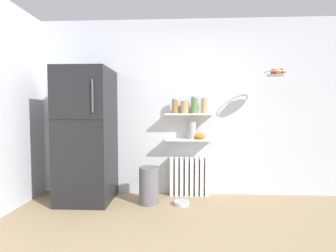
{
  "coord_description": "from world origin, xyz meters",
  "views": [
    {
      "loc": [
        -0.11,
        -1.67,
        1.23
      ],
      "look_at": [
        -0.27,
        1.6,
        1.05
      ],
      "focal_mm": 26.24,
      "sensor_mm": 36.0,
      "label": 1
    }
  ],
  "objects_px": {
    "refrigerator": "(87,135)",
    "storage_jar_2": "(194,105)",
    "radiator": "(189,176)",
    "storage_jar_1": "(185,107)",
    "shelf_bowl": "(199,136)",
    "storage_jar_3": "(204,106)",
    "trash_bin": "(149,185)",
    "storage_jar_0": "(175,106)",
    "pet_food_bowl": "(182,203)",
    "vase": "(192,130)",
    "hanging_fruit_basket": "(276,72)"
  },
  "relations": [
    {
      "from": "pet_food_bowl",
      "to": "hanging_fruit_basket",
      "type": "height_order",
      "value": "hanging_fruit_basket"
    },
    {
      "from": "refrigerator",
      "to": "storage_jar_3",
      "type": "distance_m",
      "value": 1.7
    },
    {
      "from": "storage_jar_3",
      "to": "vase",
      "type": "distance_m",
      "value": 0.4
    },
    {
      "from": "storage_jar_1",
      "to": "pet_food_bowl",
      "type": "relative_size",
      "value": 0.87
    },
    {
      "from": "shelf_bowl",
      "to": "storage_jar_2",
      "type": "bearing_deg",
      "value": 180.0
    },
    {
      "from": "storage_jar_1",
      "to": "storage_jar_3",
      "type": "distance_m",
      "value": 0.28
    },
    {
      "from": "storage_jar_0",
      "to": "hanging_fruit_basket",
      "type": "height_order",
      "value": "hanging_fruit_basket"
    },
    {
      "from": "radiator",
      "to": "storage_jar_1",
      "type": "relative_size",
      "value": 3.21
    },
    {
      "from": "shelf_bowl",
      "to": "trash_bin",
      "type": "bearing_deg",
      "value": -155.65
    },
    {
      "from": "storage_jar_1",
      "to": "trash_bin",
      "type": "distance_m",
      "value": 1.21
    },
    {
      "from": "radiator",
      "to": "storage_jar_2",
      "type": "xyz_separation_m",
      "value": [
        0.07,
        -0.03,
        1.05
      ]
    },
    {
      "from": "refrigerator",
      "to": "radiator",
      "type": "relative_size",
      "value": 3.2
    },
    {
      "from": "storage_jar_2",
      "to": "vase",
      "type": "xyz_separation_m",
      "value": [
        -0.03,
        0.0,
        -0.37
      ]
    },
    {
      "from": "trash_bin",
      "to": "hanging_fruit_basket",
      "type": "height_order",
      "value": "hanging_fruit_basket"
    },
    {
      "from": "trash_bin",
      "to": "pet_food_bowl",
      "type": "height_order",
      "value": "trash_bin"
    },
    {
      "from": "storage_jar_2",
      "to": "vase",
      "type": "relative_size",
      "value": 0.97
    },
    {
      "from": "storage_jar_0",
      "to": "shelf_bowl",
      "type": "relative_size",
      "value": 1.13
    },
    {
      "from": "storage_jar_2",
      "to": "refrigerator",
      "type": "bearing_deg",
      "value": -171.01
    },
    {
      "from": "shelf_bowl",
      "to": "storage_jar_3",
      "type": "bearing_deg",
      "value": 0.0
    },
    {
      "from": "trash_bin",
      "to": "storage_jar_0",
      "type": "bearing_deg",
      "value": 42.71
    },
    {
      "from": "refrigerator",
      "to": "storage_jar_2",
      "type": "relative_size",
      "value": 7.64
    },
    {
      "from": "storage_jar_3",
      "to": "storage_jar_2",
      "type": "bearing_deg",
      "value": 180.0
    },
    {
      "from": "storage_jar_1",
      "to": "trash_bin",
      "type": "bearing_deg",
      "value": -146.76
    },
    {
      "from": "pet_food_bowl",
      "to": "storage_jar_1",
      "type": "bearing_deg",
      "value": 83.13
    },
    {
      "from": "storage_jar_3",
      "to": "trash_bin",
      "type": "relative_size",
      "value": 0.44
    },
    {
      "from": "vase",
      "to": "shelf_bowl",
      "type": "relative_size",
      "value": 1.32
    },
    {
      "from": "vase",
      "to": "pet_food_bowl",
      "type": "bearing_deg",
      "value": -113.5
    },
    {
      "from": "refrigerator",
      "to": "storage_jar_1",
      "type": "height_order",
      "value": "refrigerator"
    },
    {
      "from": "radiator",
      "to": "storage_jar_2",
      "type": "height_order",
      "value": "storage_jar_2"
    },
    {
      "from": "pet_food_bowl",
      "to": "storage_jar_3",
      "type": "bearing_deg",
      "value": 47.15
    },
    {
      "from": "storage_jar_2",
      "to": "pet_food_bowl",
      "type": "bearing_deg",
      "value": -117.66
    },
    {
      "from": "storage_jar_1",
      "to": "storage_jar_3",
      "type": "relative_size",
      "value": 0.81
    },
    {
      "from": "storage_jar_0",
      "to": "vase",
      "type": "relative_size",
      "value": 0.85
    },
    {
      "from": "shelf_bowl",
      "to": "pet_food_bowl",
      "type": "distance_m",
      "value": 0.97
    },
    {
      "from": "radiator",
      "to": "storage_jar_1",
      "type": "distance_m",
      "value": 1.02
    },
    {
      "from": "storage_jar_0",
      "to": "storage_jar_2",
      "type": "xyz_separation_m",
      "value": [
        0.28,
        0.0,
        0.01
      ]
    },
    {
      "from": "storage_jar_1",
      "to": "shelf_bowl",
      "type": "distance_m",
      "value": 0.47
    },
    {
      "from": "storage_jar_2",
      "to": "shelf_bowl",
      "type": "height_order",
      "value": "storage_jar_2"
    },
    {
      "from": "storage_jar_0",
      "to": "pet_food_bowl",
      "type": "height_order",
      "value": "storage_jar_0"
    },
    {
      "from": "storage_jar_3",
      "to": "storage_jar_0",
      "type": "bearing_deg",
      "value": -180.0
    },
    {
      "from": "radiator",
      "to": "storage_jar_1",
      "type": "height_order",
      "value": "storage_jar_1"
    },
    {
      "from": "storage_jar_1",
      "to": "hanging_fruit_basket",
      "type": "bearing_deg",
      "value": -11.87
    },
    {
      "from": "storage_jar_3",
      "to": "vase",
      "type": "height_order",
      "value": "storage_jar_3"
    },
    {
      "from": "trash_bin",
      "to": "hanging_fruit_basket",
      "type": "xyz_separation_m",
      "value": [
        1.68,
        0.07,
        1.51
      ]
    },
    {
      "from": "storage_jar_2",
      "to": "vase",
      "type": "height_order",
      "value": "storage_jar_2"
    },
    {
      "from": "vase",
      "to": "pet_food_bowl",
      "type": "xyz_separation_m",
      "value": [
        -0.15,
        -0.35,
        -0.94
      ]
    },
    {
      "from": "refrigerator",
      "to": "shelf_bowl",
      "type": "distance_m",
      "value": 1.59
    },
    {
      "from": "storage_jar_3",
      "to": "shelf_bowl",
      "type": "xyz_separation_m",
      "value": [
        -0.06,
        0.0,
        -0.44
      ]
    },
    {
      "from": "storage_jar_3",
      "to": "trash_bin",
      "type": "xyz_separation_m",
      "value": [
        -0.76,
        -0.32,
        -1.08
      ]
    },
    {
      "from": "radiator",
      "to": "storage_jar_1",
      "type": "xyz_separation_m",
      "value": [
        -0.07,
        -0.03,
        1.02
      ]
    }
  ]
}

